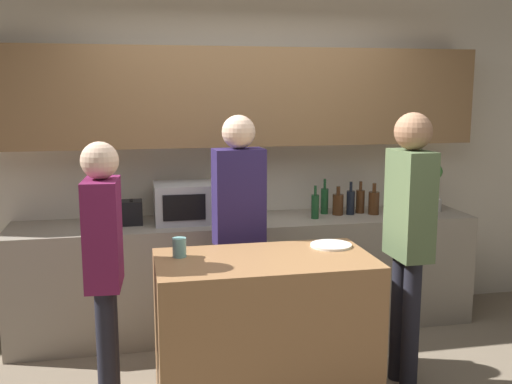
{
  "coord_description": "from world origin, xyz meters",
  "views": [
    {
      "loc": [
        -0.87,
        -3.09,
        1.89
      ],
      "look_at": [
        -0.12,
        0.49,
        1.26
      ],
      "focal_mm": 42.0,
      "sensor_mm": 36.0,
      "label": 1
    }
  ],
  "objects": [
    {
      "name": "back_counter",
      "position": [
        0.0,
        1.39,
        0.44
      ],
      "size": [
        3.6,
        0.62,
        0.88
      ],
      "color": "gray",
      "rests_on": "ground_plane"
    },
    {
      "name": "bottle_0",
      "position": [
        0.53,
        1.32,
        0.98
      ],
      "size": [
        0.06,
        0.06,
        0.26
      ],
      "color": "#194723",
      "rests_on": "back_counter"
    },
    {
      "name": "person_center",
      "position": [
        0.8,
        0.26,
        1.05
      ],
      "size": [
        0.23,
        0.34,
        1.75
      ],
      "rotation": [
        0.0,
        0.0,
        -4.69
      ],
      "color": "black",
      "rests_on": "ground_plane"
    },
    {
      "name": "person_left",
      "position": [
        -0.17,
        0.84,
        1.03
      ],
      "size": [
        0.35,
        0.23,
        1.72
      ],
      "rotation": [
        0.0,
        0.0,
        -3.07
      ],
      "color": "black",
      "rests_on": "ground_plane"
    },
    {
      "name": "microwave",
      "position": [
        -0.46,
        1.41,
        1.03
      ],
      "size": [
        0.52,
        0.39,
        0.3
      ],
      "color": "#B7BABC",
      "rests_on": "back_counter"
    },
    {
      "name": "kitchen_island",
      "position": [
        -0.12,
        0.24,
        0.45
      ],
      "size": [
        1.28,
        0.69,
        0.91
      ],
      "color": "#996B42",
      "rests_on": "ground_plane"
    },
    {
      "name": "back_wall",
      "position": [
        0.0,
        1.66,
        1.54
      ],
      "size": [
        6.4,
        0.4,
        2.7
      ],
      "color": "beige",
      "rests_on": "ground_plane"
    },
    {
      "name": "bottle_1",
      "position": [
        0.65,
        1.48,
        0.99
      ],
      "size": [
        0.06,
        0.06,
        0.29
      ],
      "color": "#194723",
      "rests_on": "back_counter"
    },
    {
      "name": "plate_on_island",
      "position": [
        0.34,
        0.4,
        0.92
      ],
      "size": [
        0.26,
        0.26,
        0.01
      ],
      "color": "white",
      "rests_on": "kitchen_island"
    },
    {
      "name": "bottle_5",
      "position": [
        1.04,
        1.38,
        0.98
      ],
      "size": [
        0.09,
        0.09,
        0.26
      ],
      "color": "#472814",
      "rests_on": "back_counter"
    },
    {
      "name": "potted_plant",
      "position": [
        1.58,
        1.41,
        1.08
      ],
      "size": [
        0.14,
        0.14,
        0.4
      ],
      "color": "silver",
      "rests_on": "back_counter"
    },
    {
      "name": "cup_0",
      "position": [
        -0.61,
        0.35,
        0.97
      ],
      "size": [
        0.08,
        0.08,
        0.12
      ],
      "color": "#72B4B2",
      "rests_on": "kitchen_island"
    },
    {
      "name": "bottle_3",
      "position": [
        0.85,
        1.41,
        0.98
      ],
      "size": [
        0.07,
        0.07,
        0.27
      ],
      "color": "black",
      "rests_on": "back_counter"
    },
    {
      "name": "toaster",
      "position": [
        -0.94,
        1.41,
        0.97
      ],
      "size": [
        0.26,
        0.16,
        0.18
      ],
      "color": "black",
      "rests_on": "back_counter"
    },
    {
      "name": "bottle_2",
      "position": [
        0.75,
        1.42,
        0.97
      ],
      "size": [
        0.09,
        0.09,
        0.23
      ],
      "color": "#472814",
      "rests_on": "back_counter"
    },
    {
      "name": "person_right",
      "position": [
        -1.05,
        0.3,
        0.95
      ],
      "size": [
        0.21,
        0.35,
        1.6
      ],
      "rotation": [
        0.0,
        0.0,
        -1.64
      ],
      "color": "black",
      "rests_on": "ground_plane"
    },
    {
      "name": "bottle_4",
      "position": [
        0.95,
        1.45,
        0.98
      ],
      "size": [
        0.07,
        0.07,
        0.26
      ],
      "color": "#472814",
      "rests_on": "back_counter"
    }
  ]
}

